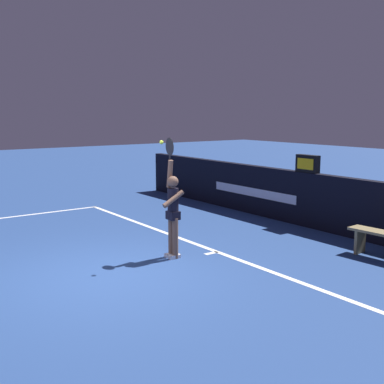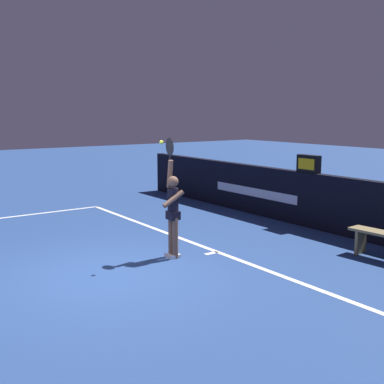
{
  "view_description": "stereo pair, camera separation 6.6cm",
  "coord_description": "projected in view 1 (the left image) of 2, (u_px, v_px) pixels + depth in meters",
  "views": [
    {
      "loc": [
        7.32,
        -3.49,
        2.76
      ],
      "look_at": [
        0.02,
        1.78,
        1.28
      ],
      "focal_mm": 45.44,
      "sensor_mm": 36.0,
      "label": 1
    },
    {
      "loc": [
        7.36,
        -3.44,
        2.76
      ],
      "look_at": [
        0.02,
        1.78,
        1.28
      ],
      "focal_mm": 45.44,
      "sensor_mm": 36.0,
      "label": 2
    }
  ],
  "objects": [
    {
      "name": "tennis_player",
      "position": [
        173.0,
        209.0,
        9.2
      ],
      "size": [
        0.42,
        0.46,
        2.32
      ],
      "color": "brown",
      "rests_on": "ground"
    },
    {
      "name": "ground_plane",
      "position": [
        107.0,
        275.0,
        8.32
      ],
      "size": [
        60.0,
        60.0,
        0.0
      ],
      "primitive_type": "plane",
      "color": "navy"
    },
    {
      "name": "speed_display",
      "position": [
        308.0,
        164.0,
        11.7
      ],
      "size": [
        0.63,
        0.18,
        0.42
      ],
      "color": "black",
      "rests_on": "back_wall"
    },
    {
      "name": "court_lines",
      "position": [
        87.0,
        280.0,
        8.1
      ],
      "size": [
        11.67,
        5.73,
        0.0
      ],
      "color": "white",
      "rests_on": "ground"
    },
    {
      "name": "back_wall",
      "position": [
        323.0,
        202.0,
        11.45
      ],
      "size": [
        14.63,
        0.23,
        1.32
      ],
      "color": "black",
      "rests_on": "ground"
    },
    {
      "name": "tennis_ball",
      "position": [
        161.0,
        142.0,
        8.69
      ],
      "size": [
        0.07,
        0.07,
        0.07
      ],
      "color": "#C5E636"
    }
  ]
}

